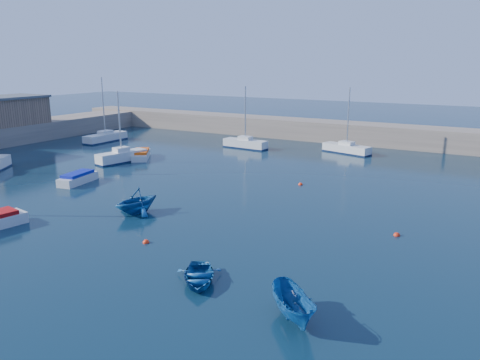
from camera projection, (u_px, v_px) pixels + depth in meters
The scene contains 15 objects.
ground at pixel (124, 292), 21.90m from camera, with size 220.00×220.00×0.00m, color #0C2435.
back_wall at pixel (373, 134), 60.39m from camera, with size 96.00×4.50×2.60m, color gray.
brick_shed_a at pixel (10, 111), 61.15m from camera, with size 6.00×8.00×3.40m, color #87674E.
sailboat_3 at pixel (122, 156), 49.83m from camera, with size 2.78×5.72×7.47m.
sailboat_4 at pixel (106, 137), 62.67m from camera, with size 1.87×6.46×8.46m.
sailboat_5 at pixel (245, 143), 57.85m from camera, with size 5.76×1.98×7.56m.
sailboat_6 at pixel (346, 148), 54.74m from camera, with size 5.96×3.08×7.60m.
motorboat_1 at pixel (78, 178), 41.28m from camera, with size 2.03×4.15×0.97m.
motorboat_2 at pixel (141, 154), 51.83m from camera, with size 3.92×4.68×0.94m.
dinghy_center at pixel (198, 276), 22.73m from camera, with size 2.26×3.17×0.66m, color #155191.
dinghy_left at pixel (136, 201), 33.02m from camera, with size 2.99×3.47×1.83m, color #155191.
dinghy_right at pixel (294, 306), 19.30m from camera, with size 1.30×3.47×1.34m, color #155191.
buoy_0 at pixel (146, 243), 27.80m from camera, with size 0.40×0.40×0.40m, color #FF2D0D.
buoy_1 at pixel (397, 236), 28.93m from camera, with size 0.42×0.42×0.42m, color red.
buoy_3 at pixel (301, 185), 40.83m from camera, with size 0.38×0.38×0.38m, color #FF2D0D.
Camera 1 is at (14.52, -14.68, 10.49)m, focal length 35.00 mm.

